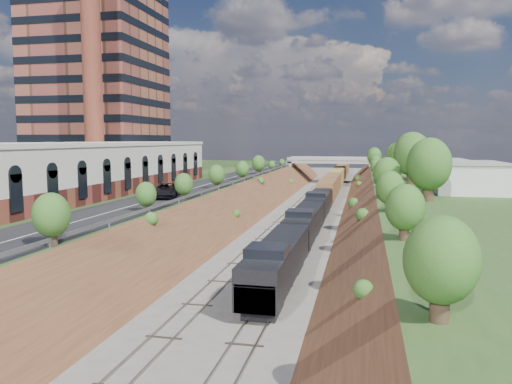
# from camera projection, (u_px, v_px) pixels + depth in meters

# --- Properties ---
(platform_left) EXTENTS (44.00, 180.00, 5.00)m
(platform_left) POSITION_uv_depth(u_px,v_px,m) (123.00, 194.00, 89.98)
(platform_left) COLOR #315121
(platform_left) RESTS_ON ground
(embankment_left) EXTENTS (10.00, 180.00, 10.00)m
(embankment_left) POSITION_uv_depth(u_px,v_px,m) (241.00, 212.00, 85.60)
(embankment_left) COLOR brown
(embankment_left) RESTS_ON ground
(embankment_right) EXTENTS (10.00, 180.00, 10.00)m
(embankment_right) POSITION_uv_depth(u_px,v_px,m) (373.00, 216.00, 80.96)
(embankment_right) COLOR brown
(embankment_right) RESTS_ON ground
(rail_left_track) EXTENTS (1.58, 180.00, 0.18)m
(rail_left_track) POSITION_uv_depth(u_px,v_px,m) (290.00, 213.00, 83.82)
(rail_left_track) COLOR gray
(rail_left_track) RESTS_ON ground
(rail_right_track) EXTENTS (1.58, 180.00, 0.18)m
(rail_right_track) POSITION_uv_depth(u_px,v_px,m) (321.00, 214.00, 82.72)
(rail_right_track) COLOR gray
(rail_right_track) RESTS_ON ground
(road) EXTENTS (8.00, 180.00, 0.10)m
(road) POSITION_uv_depth(u_px,v_px,m) (216.00, 182.00, 86.02)
(road) COLOR black
(road) RESTS_ON platform_left
(guardrail) EXTENTS (0.10, 171.00, 0.70)m
(guardrail) POSITION_uv_depth(u_px,v_px,m) (239.00, 180.00, 84.91)
(guardrail) COLOR #99999E
(guardrail) RESTS_ON platform_left
(commercial_building) EXTENTS (14.30, 62.30, 7.00)m
(commercial_building) POSITION_uv_depth(u_px,v_px,m) (79.00, 168.00, 66.91)
(commercial_building) COLOR maroon
(commercial_building) RESTS_ON platform_left
(highrise_tower) EXTENTS (22.00, 22.00, 53.90)m
(highrise_tower) POSITION_uv_depth(u_px,v_px,m) (97.00, 38.00, 100.79)
(highrise_tower) COLOR brown
(highrise_tower) RESTS_ON platform_left
(smokestack) EXTENTS (3.20, 3.20, 40.00)m
(smokestack) POSITION_uv_depth(u_px,v_px,m) (92.00, 65.00, 84.37)
(smokestack) COLOR maroon
(smokestack) RESTS_ON platform_left
(overpass) EXTENTS (24.50, 8.30, 7.40)m
(overpass) POSITION_uv_depth(u_px,v_px,m) (330.00, 166.00, 143.02)
(overpass) COLOR gray
(overpass) RESTS_ON ground
(white_building_near) EXTENTS (9.00, 12.00, 4.00)m
(white_building_near) POSITION_uv_depth(u_px,v_px,m) (466.00, 178.00, 69.81)
(white_building_near) COLOR silver
(white_building_near) RESTS_ON platform_right
(white_building_far) EXTENTS (8.00, 10.00, 3.60)m
(white_building_far) POSITION_uv_depth(u_px,v_px,m) (440.00, 170.00, 91.32)
(white_building_far) COLOR silver
(white_building_far) RESTS_ON platform_right
(tree_right_large) EXTENTS (5.25, 5.25, 7.61)m
(tree_right_large) POSITION_uv_depth(u_px,v_px,m) (429.00, 165.00, 59.27)
(tree_right_large) COLOR #473323
(tree_right_large) RESTS_ON platform_right
(tree_left_crest) EXTENTS (2.45, 2.45, 3.55)m
(tree_left_crest) POSITION_uv_depth(u_px,v_px,m) (129.00, 197.00, 46.16)
(tree_left_crest) COLOR #473323
(tree_left_crest) RESTS_ON platform_left
(freight_train) EXTENTS (3.05, 155.37, 4.56)m
(freight_train) POSITION_uv_depth(u_px,v_px,m) (332.00, 184.00, 110.79)
(freight_train) COLOR black
(freight_train) RESTS_ON ground
(suv) EXTENTS (4.56, 7.09, 1.82)m
(suv) POSITION_uv_depth(u_px,v_px,m) (166.00, 190.00, 62.51)
(suv) COLOR black
(suv) RESTS_ON road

